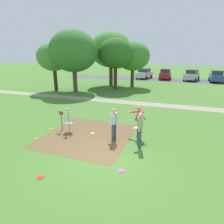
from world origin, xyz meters
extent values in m
plane|color=#47752D|center=(0.00, 0.00, 0.00)|extent=(160.00, 160.00, 0.00)
cube|color=brown|center=(-1.66, 1.93, 0.00)|extent=(4.53, 4.84, 0.01)
cylinder|color=#9E9EA3|center=(-2.91, 2.00, 0.68)|extent=(0.05, 0.05, 1.35)
cylinder|color=#9E9EA3|center=(-2.91, 2.00, 1.37)|extent=(0.24, 0.24, 0.04)
torus|color=#9E9EA3|center=(-2.91, 2.00, 0.95)|extent=(0.58, 0.58, 0.02)
torus|color=#9E9EA3|center=(-2.91, 2.00, 0.55)|extent=(0.55, 0.55, 0.03)
cylinder|color=#9E9EA3|center=(-2.91, 2.00, 0.53)|extent=(0.48, 0.48, 0.02)
cylinder|color=gray|center=(-2.67, 2.00, 0.75)|extent=(0.01, 0.01, 0.40)
cylinder|color=gray|center=(-2.71, 2.14, 0.75)|extent=(0.01, 0.01, 0.40)
cylinder|color=gray|center=(-2.83, 2.23, 0.75)|extent=(0.01, 0.01, 0.40)
cylinder|color=gray|center=(-2.98, 2.23, 0.75)|extent=(0.01, 0.01, 0.40)
cylinder|color=gray|center=(-3.10, 2.14, 0.75)|extent=(0.01, 0.01, 0.40)
cylinder|color=gray|center=(-3.14, 2.00, 0.75)|extent=(0.01, 0.01, 0.40)
cylinder|color=gray|center=(-3.10, 1.86, 0.75)|extent=(0.01, 0.01, 0.40)
cylinder|color=gray|center=(-2.98, 1.78, 0.75)|extent=(0.01, 0.01, 0.40)
cylinder|color=gray|center=(-2.83, 1.78, 0.75)|extent=(0.01, 0.01, 0.40)
cylinder|color=gray|center=(-2.71, 1.86, 0.75)|extent=(0.01, 0.01, 0.40)
cylinder|color=#4C3823|center=(-3.46, 2.10, 0.55)|extent=(0.04, 0.04, 1.10)
cube|color=red|center=(-3.46, 2.10, 1.05)|extent=(0.28, 0.03, 0.20)
cylinder|color=#384260|center=(0.95, 2.61, 0.46)|extent=(0.14, 0.14, 0.92)
cylinder|color=#384260|center=(0.98, 2.83, 0.46)|extent=(0.14, 0.14, 0.92)
cube|color=#D1383D|center=(0.96, 2.72, 1.20)|extent=(0.43, 0.41, 0.60)
sphere|color=tan|center=(0.90, 2.73, 1.60)|extent=(0.22, 0.22, 0.22)
cylinder|color=#D1383D|center=(0.68, 2.92, 1.32)|extent=(0.59, 0.17, 0.21)
cylinder|color=orange|center=(0.41, 2.96, 1.29)|extent=(0.22, 0.22, 0.02)
cylinder|color=#D1383D|center=(1.12, 2.54, 1.25)|extent=(0.49, 0.15, 0.37)
cylinder|color=#384260|center=(-0.16, 1.73, 0.46)|extent=(0.14, 0.14, 0.92)
cylinder|color=#384260|center=(-0.13, 1.95, 0.46)|extent=(0.14, 0.14, 0.92)
cube|color=silver|center=(-0.15, 1.84, 1.20)|extent=(0.26, 0.38, 0.56)
sphere|color=tan|center=(-0.15, 1.84, 1.60)|extent=(0.22, 0.22, 0.22)
cylinder|color=silver|center=(-0.19, 1.66, 1.12)|extent=(0.17, 0.11, 0.55)
cylinder|color=silver|center=(-0.14, 2.03, 1.12)|extent=(0.17, 0.11, 0.55)
cylinder|color=#1E93DB|center=(-0.33, 1.86, 0.97)|extent=(0.22, 0.22, 0.02)
cylinder|color=#384260|center=(1.27, 1.49, 0.46)|extent=(0.14, 0.14, 0.92)
cylinder|color=#384260|center=(1.20, 1.70, 0.46)|extent=(0.14, 0.14, 0.92)
cube|color=#93A875|center=(1.23, 1.59, 1.20)|extent=(0.31, 0.41, 0.56)
sphere|color=beige|center=(1.23, 1.59, 1.60)|extent=(0.22, 0.22, 0.22)
cylinder|color=#93A875|center=(1.27, 1.40, 1.12)|extent=(0.18, 0.13, 0.55)
cylinder|color=#93A875|center=(1.16, 1.77, 1.12)|extent=(0.18, 0.13, 0.55)
cylinder|color=white|center=(1.06, 1.54, 0.97)|extent=(0.22, 0.22, 0.02)
cylinder|color=orange|center=(-4.00, 0.56, 0.01)|extent=(0.20, 0.20, 0.02)
cylinder|color=red|center=(-1.59, -2.00, 0.01)|extent=(0.26, 0.26, 0.02)
cylinder|color=#E53D99|center=(-5.15, 5.38, 0.01)|extent=(0.23, 0.23, 0.02)
cylinder|color=#E53D99|center=(1.03, -0.62, 0.01)|extent=(0.24, 0.24, 0.02)
cylinder|color=gold|center=(-1.56, 2.23, 0.01)|extent=(0.25, 0.25, 0.02)
cylinder|color=green|center=(-2.72, 1.09, 0.01)|extent=(0.20, 0.20, 0.02)
cylinder|color=orange|center=(-4.21, 2.01, 0.01)|extent=(0.24, 0.24, 0.02)
cylinder|color=#422D1E|center=(-11.48, 12.67, 1.28)|extent=(0.43, 0.43, 2.57)
ellipsoid|color=#4C8E3D|center=(-11.48, 12.67, 4.00)|extent=(3.82, 3.82, 3.24)
cylinder|color=brown|center=(-8.91, 12.92, 1.29)|extent=(0.50, 0.50, 2.57)
ellipsoid|color=#38752D|center=(-8.91, 12.92, 4.62)|extent=(5.45, 5.45, 4.64)
cylinder|color=#4C3823|center=(-3.42, 18.58, 1.21)|extent=(0.46, 0.46, 2.41)
ellipsoid|color=#428433|center=(-3.42, 18.58, 4.06)|extent=(4.39, 4.39, 3.73)
cylinder|color=#422D1E|center=(-5.01, 16.13, 1.40)|extent=(0.45, 0.45, 2.79)
ellipsoid|color=#2D6623|center=(-5.01, 16.13, 4.39)|extent=(4.27, 4.27, 3.63)
cylinder|color=brown|center=(-6.51, 18.60, 1.41)|extent=(0.50, 0.50, 2.82)
ellipsoid|color=#4C8E3D|center=(-6.51, 18.60, 4.91)|extent=(5.59, 5.59, 4.75)
cube|color=#4C4C51|center=(0.00, 28.17, 0.00)|extent=(36.00, 6.00, 0.01)
cube|color=silver|center=(-3.68, 28.71, 0.75)|extent=(2.58, 4.47, 0.90)
cube|color=#2D333D|center=(-3.68, 28.71, 1.52)|extent=(1.98, 2.45, 0.64)
cylinder|color=black|center=(-4.31, 30.16, 0.30)|extent=(0.29, 0.62, 0.60)
cylinder|color=black|center=(-2.54, 29.81, 0.30)|extent=(0.29, 0.62, 0.60)
cylinder|color=black|center=(-4.82, 27.61, 0.30)|extent=(0.29, 0.62, 0.60)
cylinder|color=black|center=(-3.05, 27.25, 0.30)|extent=(0.29, 0.62, 0.60)
cube|color=maroon|center=(0.06, 28.93, 0.75)|extent=(1.84, 4.22, 0.90)
cube|color=#2D333D|center=(0.06, 28.93, 1.52)|extent=(1.61, 2.20, 0.64)
cylinder|color=black|center=(-0.86, 30.22, 0.30)|extent=(0.19, 0.60, 0.60)
cylinder|color=black|center=(0.94, 30.24, 0.30)|extent=(0.19, 0.60, 0.60)
cylinder|color=black|center=(-0.83, 27.62, 0.30)|extent=(0.19, 0.60, 0.60)
cylinder|color=black|center=(0.97, 27.64, 0.30)|extent=(0.19, 0.60, 0.60)
cube|color=#B2B7BC|center=(4.45, 28.51, 0.75)|extent=(2.80, 4.52, 0.90)
cube|color=#2D333D|center=(4.45, 28.51, 1.52)|extent=(2.08, 2.51, 0.64)
cylinder|color=black|center=(3.90, 30.00, 0.30)|extent=(0.33, 0.63, 0.60)
cylinder|color=black|center=(5.64, 29.54, 0.30)|extent=(0.33, 0.63, 0.60)
cylinder|color=black|center=(3.25, 27.48, 0.30)|extent=(0.33, 0.63, 0.60)
cylinder|color=black|center=(4.99, 27.02, 0.30)|extent=(0.33, 0.63, 0.60)
cube|color=#2D4784|center=(8.08, 27.95, 0.75)|extent=(1.94, 4.26, 0.90)
cube|color=#2D333D|center=(8.08, 27.95, 1.52)|extent=(1.66, 2.24, 0.64)
cylinder|color=black|center=(7.23, 29.28, 0.30)|extent=(0.20, 0.61, 0.60)
cylinder|color=black|center=(9.03, 29.22, 0.30)|extent=(0.20, 0.61, 0.60)
cylinder|color=black|center=(7.14, 26.68, 0.30)|extent=(0.20, 0.61, 0.60)
cylinder|color=black|center=(8.94, 26.62, 0.30)|extent=(0.20, 0.61, 0.60)
cube|color=gray|center=(0.00, 9.91, 0.00)|extent=(40.00, 1.37, 0.00)
camera|label=1|loc=(2.82, -6.61, 4.25)|focal=30.33mm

